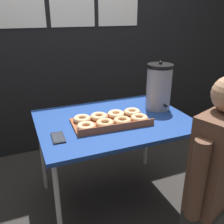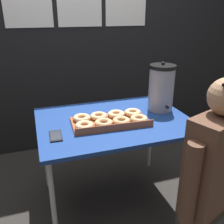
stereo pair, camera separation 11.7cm
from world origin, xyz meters
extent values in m
plane|color=#2D2B28|center=(0.00, 0.00, 0.00)|extent=(12.00, 12.00, 0.00)
cube|color=black|center=(0.00, 1.15, 1.33)|extent=(6.00, 0.10, 2.67)
cube|color=navy|center=(0.00, 0.00, 0.75)|extent=(1.13, 0.84, 0.03)
cylinder|color=#ADADB2|center=(-0.52, -0.37, 0.37)|extent=(0.03, 0.03, 0.73)
cylinder|color=#ADADB2|center=(0.52, -0.37, 0.37)|extent=(0.03, 0.03, 0.73)
cylinder|color=#ADADB2|center=(-0.52, 0.37, 0.37)|extent=(0.03, 0.03, 0.73)
cylinder|color=#ADADB2|center=(0.52, 0.37, 0.37)|extent=(0.03, 0.03, 0.73)
cube|color=brown|center=(-0.05, -0.05, 0.77)|extent=(0.57, 0.31, 0.02)
cube|color=brown|center=(-0.05, -0.19, 0.80)|extent=(0.55, 0.03, 0.04)
torus|color=#EBBD8A|center=(-0.25, -0.11, 0.80)|extent=(0.17, 0.17, 0.04)
torus|color=tan|center=(-0.11, -0.11, 0.80)|extent=(0.15, 0.15, 0.04)
torus|color=tan|center=(0.02, -0.12, 0.80)|extent=(0.18, 0.18, 0.04)
torus|color=#DDAF7C|center=(0.15, -0.12, 0.80)|extent=(0.16, 0.16, 0.04)
torus|color=#E8BA87|center=(-0.24, 0.02, 0.80)|extent=(0.17, 0.17, 0.04)
torus|color=#E8BA87|center=(-0.11, 0.01, 0.80)|extent=(0.18, 0.18, 0.04)
torus|color=#EEC18E|center=(0.02, 0.01, 0.80)|extent=(0.14, 0.14, 0.04)
torus|color=#EBBD8A|center=(0.15, 0.00, 0.80)|extent=(0.15, 0.15, 0.04)
cylinder|color=#939399|center=(0.43, 0.07, 0.93)|extent=(0.20, 0.20, 0.34)
cylinder|color=black|center=(0.43, 0.07, 1.12)|extent=(0.21, 0.21, 0.03)
sphere|color=black|center=(0.43, 0.07, 1.14)|extent=(0.03, 0.03, 0.03)
cylinder|color=black|center=(0.43, -0.03, 0.82)|extent=(0.02, 0.05, 0.02)
cube|color=black|center=(-0.45, -0.15, 0.77)|extent=(0.08, 0.16, 0.01)
cube|color=#2D333D|center=(-0.45, -0.15, 0.77)|extent=(0.07, 0.14, 0.00)
cube|color=brown|center=(0.37, -0.69, 0.73)|extent=(0.43, 0.30, 0.60)
cylinder|color=brown|center=(0.16, -0.76, 0.70)|extent=(0.09, 0.09, 0.48)
camera|label=1|loc=(-0.66, -1.59, 1.52)|focal=40.00mm
camera|label=2|loc=(-0.55, -1.63, 1.52)|focal=40.00mm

